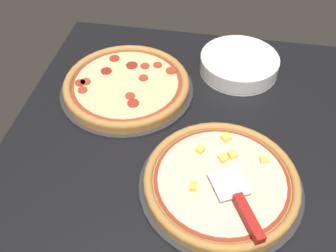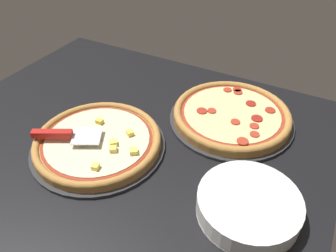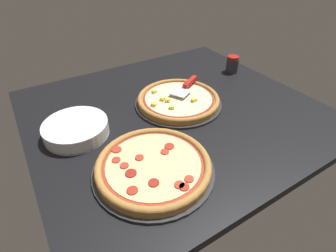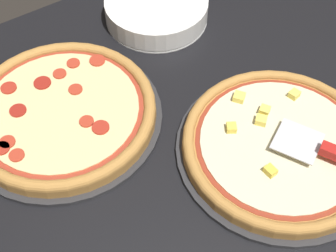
{
  "view_description": "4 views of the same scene",
  "coord_description": "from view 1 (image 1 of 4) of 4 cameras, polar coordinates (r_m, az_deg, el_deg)",
  "views": [
    {
      "loc": [
        -62.41,
        -0.15,
        80.98
      ],
      "look_at": [
        11.41,
        12.9,
        3.0
      ],
      "focal_mm": 42.0,
      "sensor_mm": 36.0,
      "label": 1
    },
    {
      "loc": [
        49.62,
        -58.27,
        67.69
      ],
      "look_at": [
        11.41,
        12.9,
        3.0
      ],
      "focal_mm": 35.0,
      "sensor_mm": 36.0,
      "label": 2
    },
    {
      "loc": [
        55.77,
        84.44,
        65.17
      ],
      "look_at": [
        11.41,
        12.9,
        3.0
      ],
      "focal_mm": 28.0,
      "sensor_mm": 36.0,
      "label": 3
    },
    {
      "loc": [
        -35.51,
        44.13,
        76.95
      ],
      "look_at": [
        11.41,
        12.9,
        3.0
      ],
      "focal_mm": 50.0,
      "sensor_mm": 36.0,
      "label": 4
    }
  ],
  "objects": [
    {
      "name": "plate_stack",
      "position": [
        1.31,
        10.2,
        8.84
      ],
      "size": [
        25.33,
        25.33,
        5.6
      ],
      "color": "white",
      "rests_on": "ground_plane"
    },
    {
      "name": "pizza_pan_back",
      "position": [
        1.24,
        -6.02,
        5.24
      ],
      "size": [
        41.3,
        41.3,
        1.0
      ],
      "primitive_type": "cylinder",
      "color": "#2D2D30",
      "rests_on": "ground_plane"
    },
    {
      "name": "pizza_back",
      "position": [
        1.22,
        -6.1,
        6.04
      ],
      "size": [
        38.82,
        38.82,
        3.41
      ],
      "color": "#B77F3D",
      "rests_on": "pizza_pan_back"
    },
    {
      "name": "pizza_front",
      "position": [
        0.98,
        7.67,
        -7.82
      ],
      "size": [
        38.22,
        38.22,
        3.79
      ],
      "color": "#B77F3D",
      "rests_on": "pizza_pan_front"
    },
    {
      "name": "serving_spatula",
      "position": [
        0.9,
        10.85,
        -11.72
      ],
      "size": [
        20.3,
        13.98,
        2.0
      ],
      "color": "silver",
      "rests_on": "pizza_front"
    },
    {
      "name": "pizza_pan_front",
      "position": [
        0.99,
        7.55,
        -8.55
      ],
      "size": [
        40.66,
        40.66,
        1.0
      ],
      "primitive_type": "cylinder",
      "color": "#2D2D30",
      "rests_on": "ground_plane"
    },
    {
      "name": "ground_plane",
      "position": [
        1.04,
        5.98,
        -7.23
      ],
      "size": [
        126.16,
        115.65,
        3.6
      ],
      "primitive_type": "cube",
      "color": "black"
    }
  ]
}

